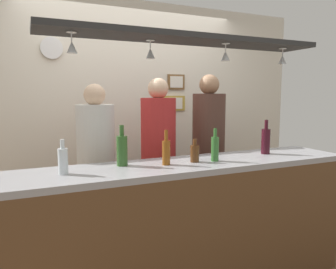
% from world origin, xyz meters
% --- Properties ---
extents(ground_plane, '(8.00, 8.00, 0.00)m').
position_xyz_m(ground_plane, '(0.00, 0.00, 0.00)').
color(ground_plane, brown).
extents(back_wall, '(4.40, 0.06, 2.60)m').
position_xyz_m(back_wall, '(0.00, 1.10, 1.30)').
color(back_wall, silver).
rests_on(back_wall, ground_plane).
extents(bar_counter, '(2.70, 0.55, 1.02)m').
position_xyz_m(bar_counter, '(0.00, -0.51, 0.69)').
color(bar_counter, '#99999E').
rests_on(bar_counter, ground_plane).
extents(overhead_glass_rack, '(2.20, 0.36, 0.04)m').
position_xyz_m(overhead_glass_rack, '(0.00, -0.30, 1.96)').
color(overhead_glass_rack, black).
extents(hanging_wineglass_far_left, '(0.07, 0.07, 0.13)m').
position_xyz_m(hanging_wineglass_far_left, '(-0.86, -0.33, 1.85)').
color(hanging_wineglass_far_left, silver).
rests_on(hanging_wineglass_far_left, overhead_glass_rack).
extents(hanging_wineglass_left, '(0.07, 0.07, 0.13)m').
position_xyz_m(hanging_wineglass_left, '(-0.30, -0.25, 1.85)').
color(hanging_wineglass_left, silver).
rests_on(hanging_wineglass_left, overhead_glass_rack).
extents(hanging_wineglass_center_left, '(0.07, 0.07, 0.13)m').
position_xyz_m(hanging_wineglass_center_left, '(0.29, -0.35, 1.85)').
color(hanging_wineglass_center_left, silver).
rests_on(hanging_wineglass_center_left, overhead_glass_rack).
extents(hanging_wineglass_center, '(0.07, 0.07, 0.13)m').
position_xyz_m(hanging_wineglass_center, '(0.89, -0.32, 1.85)').
color(hanging_wineglass_center, silver).
rests_on(hanging_wineglass_center, overhead_glass_rack).
extents(person_left_white_patterned_shirt, '(0.34, 0.34, 1.64)m').
position_xyz_m(person_left_white_patterned_shirt, '(-0.59, 0.37, 0.99)').
color(person_left_white_patterned_shirt, '#2D334C').
rests_on(person_left_white_patterned_shirt, ground_plane).
extents(person_middle_red_shirt, '(0.34, 0.34, 1.70)m').
position_xyz_m(person_middle_red_shirt, '(0.02, 0.37, 1.03)').
color(person_middle_red_shirt, '#2D334C').
rests_on(person_middle_red_shirt, ground_plane).
extents(person_right_brown_shirt, '(0.34, 0.34, 1.75)m').
position_xyz_m(person_right_brown_shirt, '(0.59, 0.37, 1.06)').
color(person_right_brown_shirt, '#2D334C').
rests_on(person_right_brown_shirt, ground_plane).
extents(bottle_beer_green_import, '(0.06, 0.06, 0.26)m').
position_xyz_m(bottle_beer_green_import, '(0.19, -0.38, 1.13)').
color(bottle_beer_green_import, '#336B2D').
rests_on(bottle_beer_green_import, bar_counter).
extents(bottle_wine_dark_red, '(0.08, 0.08, 0.30)m').
position_xyz_m(bottle_wine_dark_red, '(0.76, -0.29, 1.14)').
color(bottle_wine_dark_red, '#380F19').
rests_on(bottle_wine_dark_red, bar_counter).
extents(bottle_beer_brown_stubby, '(0.07, 0.07, 0.18)m').
position_xyz_m(bottle_beer_brown_stubby, '(0.03, -0.35, 1.09)').
color(bottle_beer_brown_stubby, '#512D14').
rests_on(bottle_beer_brown_stubby, bar_counter).
extents(bottle_champagne_green, '(0.08, 0.08, 0.30)m').
position_xyz_m(bottle_champagne_green, '(-0.52, -0.25, 1.14)').
color(bottle_champagne_green, '#2D5623').
rests_on(bottle_champagne_green, bar_counter).
extents(bottle_beer_amber_tall, '(0.06, 0.06, 0.26)m').
position_xyz_m(bottle_beer_amber_tall, '(-0.22, -0.35, 1.12)').
color(bottle_beer_amber_tall, brown).
rests_on(bottle_beer_amber_tall, bar_counter).
extents(bottle_soda_clear, '(0.06, 0.06, 0.23)m').
position_xyz_m(bottle_soda_clear, '(-0.95, -0.34, 1.12)').
color(bottle_soda_clear, silver).
rests_on(bottle_soda_clear, bar_counter).
extents(picture_frame_lower_pair, '(0.30, 0.02, 0.18)m').
position_xyz_m(picture_frame_lower_pair, '(0.50, 1.06, 1.44)').
color(picture_frame_lower_pair, '#B29338').
rests_on(picture_frame_lower_pair, back_wall).
extents(picture_frame_upper_small, '(0.22, 0.02, 0.18)m').
position_xyz_m(picture_frame_upper_small, '(0.53, 1.06, 1.69)').
color(picture_frame_upper_small, brown).
rests_on(picture_frame_upper_small, back_wall).
extents(wall_clock, '(0.22, 0.03, 0.22)m').
position_xyz_m(wall_clock, '(-0.88, 1.05, 2.01)').
color(wall_clock, white).
rests_on(wall_clock, back_wall).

